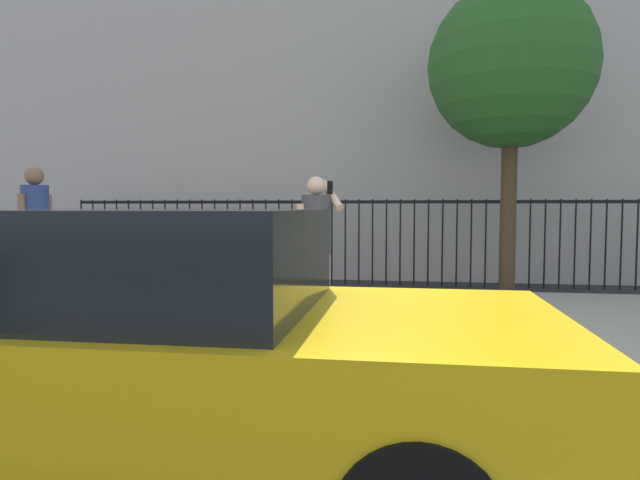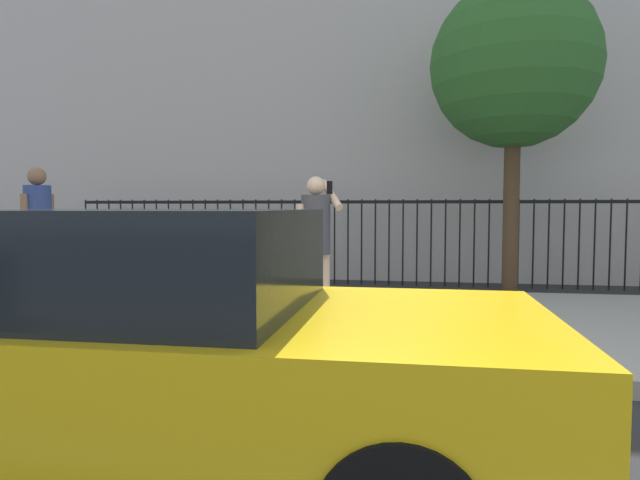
{
  "view_description": "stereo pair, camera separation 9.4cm",
  "coord_description": "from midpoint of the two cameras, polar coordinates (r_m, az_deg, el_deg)",
  "views": [
    {
      "loc": [
        0.46,
        -4.45,
        1.47
      ],
      "look_at": [
        -0.56,
        2.23,
        1.06
      ],
      "focal_mm": 31.16,
      "sensor_mm": 36.0,
      "label": 1
    },
    {
      "loc": [
        0.55,
        -4.44,
        1.47
      ],
      "look_at": [
        -0.56,
        2.23,
        1.06
      ],
      "focal_mm": 31.16,
      "sensor_mm": 36.0,
      "label": 2
    }
  ],
  "objects": [
    {
      "name": "building_facade",
      "position": [
        13.66,
        6.58,
        21.86
      ],
      "size": [
        28.0,
        4.0,
        11.56
      ],
      "primitive_type": "cube",
      "color": "#BCB7B2",
      "rests_on": "ground"
    },
    {
      "name": "taxi_yellow",
      "position": [
        3.24,
        -17.17,
        -10.35
      ],
      "size": [
        4.2,
        1.87,
        1.45
      ],
      "color": "yellow",
      "rests_on": "ground"
    },
    {
      "name": "sidewalk",
      "position": [
        6.81,
        4.27,
        -8.33
      ],
      "size": [
        28.0,
        4.4,
        0.15
      ],
      "primitive_type": "cube",
      "color": "#9E9B93",
      "rests_on": "ground"
    },
    {
      "name": "ground_plane",
      "position": [
        4.71,
        2.14,
        -14.68
      ],
      "size": [
        60.0,
        60.0,
        0.0
      ],
      "primitive_type": "plane",
      "color": "#28282B"
    },
    {
      "name": "pedestrian_on_phone",
      "position": [
        6.47,
        -1.03,
        0.36
      ],
      "size": [
        0.71,
        0.63,
        1.66
      ],
      "color": "beige",
      "rests_on": "sidewalk"
    },
    {
      "name": "street_bench",
      "position": [
        8.74,
        -22.66,
        -2.15
      ],
      "size": [
        1.6,
        0.45,
        0.95
      ],
      "color": "brown",
      "rests_on": "sidewalk"
    },
    {
      "name": "street_tree_near",
      "position": [
        9.64,
        18.77,
        16.5
      ],
      "size": [
        2.61,
        2.61,
        5.0
      ],
      "color": "#4C3823",
      "rests_on": "ground"
    },
    {
      "name": "iron_fence",
      "position": [
        10.37,
        5.87,
        0.99
      ],
      "size": [
        12.03,
        0.04,
        1.6
      ],
      "color": "black",
      "rests_on": "ground"
    },
    {
      "name": "pedestrian_walking",
      "position": [
        8.18,
        -27.45,
        1.23
      ],
      "size": [
        0.42,
        0.48,
        1.83
      ],
      "color": "#936B4C",
      "rests_on": "sidewalk"
    }
  ]
}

